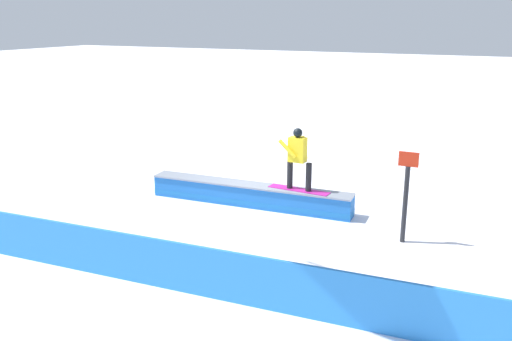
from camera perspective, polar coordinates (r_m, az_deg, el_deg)
ground_plane at (r=13.60m, az=-0.71°, el=-3.67°), size 120.00×120.00×0.00m
grind_box at (r=13.51m, az=-0.71°, el=-2.66°), size 5.24×0.85×0.56m
snowboarder at (r=12.79m, az=4.44°, el=1.45°), size 1.54×0.42×1.50m
safety_fence at (r=9.87m, az=-12.57°, el=-9.08°), size 13.21×0.84×0.90m
trail_marker at (r=11.51m, az=15.53°, el=-2.47°), size 0.40×0.10×1.94m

